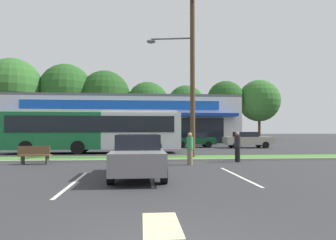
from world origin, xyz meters
TOP-DOWN VIEW (x-y plane):
  - grass_median at (0.00, 14.00)m, footprint 56.00×2.20m
  - curb_lip at (0.00, 12.78)m, footprint 56.00×0.24m
  - parking_stripe_0 at (-2.47, 6.14)m, footprint 0.12×4.80m
  - parking_stripe_1 at (0.16, 7.49)m, footprint 0.12×4.80m
  - parking_stripe_2 at (3.52, 7.20)m, footprint 0.12×4.80m
  - lot_arrow at (0.17, 1.52)m, footprint 0.70×1.60m
  - storefront_building at (-2.36, 36.83)m, footprint 27.83×15.01m
  - tree_far_left at (-19.19, 42.16)m, footprint 8.38×8.38m
  - tree_left at (-11.99, 44.15)m, footprint 8.20×8.20m
  - tree_mid_left at (-6.00, 44.46)m, footprint 8.00×8.00m
  - tree_mid at (0.83, 44.31)m, footprint 6.71×6.71m
  - tree_mid_right at (6.94, 43.49)m, footprint 5.93×5.93m
  - tree_right at (14.01, 45.50)m, footprint 6.28×6.28m
  - tree_far_right at (19.59, 44.87)m, footprint 7.01×7.01m
  - utility_pole at (2.82, 14.20)m, footprint 3.12×2.39m
  - city_bus at (-3.75, 19.09)m, footprint 13.05×2.79m
  - bus_stop_bench at (-5.66, 11.87)m, footprint 1.60×0.45m
  - car_0 at (10.18, 24.59)m, footprint 4.61×1.97m
  - car_1 at (-0.33, 7.26)m, footprint 1.96×4.57m
  - car_2 at (5.11, 25.86)m, footprint 4.25×2.01m
  - pedestrian_near_bench at (5.09, 12.07)m, footprint 0.34×0.34m
  - pedestrian_by_pole at (2.25, 10.94)m, footprint 0.33×0.33m

SIDE VIEW (x-z plane):
  - parking_stripe_0 at x=-2.47m, z-range 0.00..0.01m
  - parking_stripe_1 at x=0.16m, z-range 0.00..0.01m
  - parking_stripe_2 at x=3.52m, z-range 0.00..0.01m
  - lot_arrow at x=0.17m, z-range 0.00..0.01m
  - grass_median at x=0.00m, z-range 0.00..0.12m
  - curb_lip at x=0.00m, z-range 0.00..0.12m
  - bus_stop_bench at x=-5.66m, z-range 0.03..0.98m
  - car_2 at x=5.11m, z-range 0.03..1.45m
  - car_0 at x=10.18m, z-range 0.02..1.58m
  - car_1 at x=-0.33m, z-range 0.01..1.61m
  - pedestrian_by_pole at x=2.25m, z-range 0.00..1.64m
  - pedestrian_near_bench at x=5.09m, z-range 0.00..1.67m
  - city_bus at x=-3.75m, z-range 0.14..3.39m
  - storefront_building at x=-2.36m, z-range 0.00..5.90m
  - utility_pole at x=2.82m, z-range 0.35..10.73m
  - tree_mid_right at x=6.94m, z-range 1.45..10.32m
  - tree_mid at x=0.83m, z-range 1.37..10.83m
  - tree_far_right at x=19.59m, z-range 1.56..11.72m
  - tree_right at x=14.01m, z-range 1.84..11.83m
  - tree_mid_left at x=-6.00m, z-range 1.58..12.76m
  - tree_left at x=-11.99m, z-range 1.92..13.98m
  - tree_far_left at x=-19.19m, z-range 1.98..14.34m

